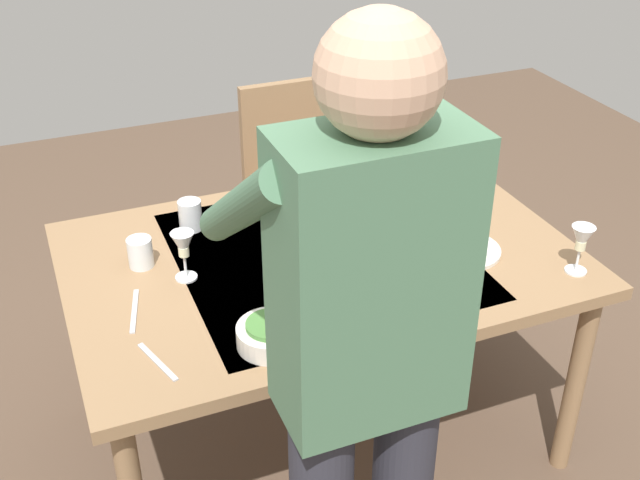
{
  "coord_description": "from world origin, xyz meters",
  "views": [
    {
      "loc": [
        0.77,
        1.89,
        2.01
      ],
      "look_at": [
        0.0,
        0.0,
        0.78
      ],
      "focal_mm": 44.58,
      "sensor_mm": 36.0,
      "label": 1
    }
  ],
  "objects_px": {
    "dining_table": "(320,273)",
    "dinner_plate_far": "(362,264)",
    "wine_glass_left": "(183,247)",
    "wine_glass_right": "(581,241)",
    "dinner_plate_near": "(463,250)",
    "water_cup_near_left": "(190,215)",
    "water_cup_far_left": "(414,164)",
    "chair_near": "(297,179)",
    "wine_bottle": "(282,211)",
    "water_cup_near_right": "(140,253)",
    "side_bowl_salad": "(271,334)",
    "serving_bowl_pasta": "(396,198)",
    "person_server": "(364,364)"
  },
  "relations": [
    {
      "from": "wine_bottle",
      "to": "side_bowl_salad",
      "type": "xyz_separation_m",
      "value": [
        0.2,
        0.47,
        -0.08
      ]
    },
    {
      "from": "water_cup_near_left",
      "to": "water_cup_far_left",
      "type": "bearing_deg",
      "value": -175.43
    },
    {
      "from": "chair_near",
      "to": "water_cup_near_left",
      "type": "xyz_separation_m",
      "value": [
        0.58,
        0.59,
        0.25
      ]
    },
    {
      "from": "water_cup_near_left",
      "to": "water_cup_near_right",
      "type": "bearing_deg",
      "value": 39.94
    },
    {
      "from": "wine_glass_right",
      "to": "side_bowl_salad",
      "type": "height_order",
      "value": "wine_glass_right"
    },
    {
      "from": "water_cup_far_left",
      "to": "water_cup_near_right",
      "type": "bearing_deg",
      "value": 12.44
    },
    {
      "from": "wine_glass_left",
      "to": "wine_glass_right",
      "type": "relative_size",
      "value": 1.0
    },
    {
      "from": "water_cup_near_left",
      "to": "serving_bowl_pasta",
      "type": "relative_size",
      "value": 0.33
    },
    {
      "from": "serving_bowl_pasta",
      "to": "chair_near",
      "type": "bearing_deg",
      "value": -82.47
    },
    {
      "from": "wine_glass_left",
      "to": "water_cup_far_left",
      "type": "distance_m",
      "value": 0.98
    },
    {
      "from": "wine_glass_left",
      "to": "serving_bowl_pasta",
      "type": "relative_size",
      "value": 0.5
    },
    {
      "from": "water_cup_far_left",
      "to": "wine_glass_left",
      "type": "bearing_deg",
      "value": 20.36
    },
    {
      "from": "person_server",
      "to": "dinner_plate_far",
      "type": "distance_m",
      "value": 0.76
    },
    {
      "from": "chair_near",
      "to": "water_cup_near_right",
      "type": "height_order",
      "value": "chair_near"
    },
    {
      "from": "wine_glass_right",
      "to": "side_bowl_salad",
      "type": "distance_m",
      "value": 0.94
    },
    {
      "from": "person_server",
      "to": "wine_glass_right",
      "type": "distance_m",
      "value": 0.97
    },
    {
      "from": "chair_near",
      "to": "wine_glass_left",
      "type": "height_order",
      "value": "chair_near"
    },
    {
      "from": "side_bowl_salad",
      "to": "water_cup_near_left",
      "type": "bearing_deg",
      "value": -86.24
    },
    {
      "from": "water_cup_near_right",
      "to": "dinner_plate_near",
      "type": "height_order",
      "value": "water_cup_near_right"
    },
    {
      "from": "wine_glass_right",
      "to": "water_cup_far_left",
      "type": "height_order",
      "value": "wine_glass_right"
    },
    {
      "from": "wine_glass_right",
      "to": "dinner_plate_far",
      "type": "bearing_deg",
      "value": -25.2
    },
    {
      "from": "chair_near",
      "to": "side_bowl_salad",
      "type": "bearing_deg",
      "value": 66.7
    },
    {
      "from": "water_cup_far_left",
      "to": "dinner_plate_near",
      "type": "bearing_deg",
      "value": 78.57
    },
    {
      "from": "dining_table",
      "to": "wine_glass_left",
      "type": "bearing_deg",
      "value": -3.51
    },
    {
      "from": "wine_bottle",
      "to": "wine_glass_right",
      "type": "bearing_deg",
      "value": 146.81
    },
    {
      "from": "wine_glass_right",
      "to": "side_bowl_salad",
      "type": "bearing_deg",
      "value": -0.9
    },
    {
      "from": "dining_table",
      "to": "side_bowl_salad",
      "type": "xyz_separation_m",
      "value": [
        0.28,
        0.36,
        0.1
      ]
    },
    {
      "from": "dinner_plate_near",
      "to": "chair_near",
      "type": "bearing_deg",
      "value": -81.67
    },
    {
      "from": "water_cup_near_right",
      "to": "side_bowl_salad",
      "type": "bearing_deg",
      "value": 115.16
    },
    {
      "from": "wine_glass_right",
      "to": "dinner_plate_near",
      "type": "distance_m",
      "value": 0.35
    },
    {
      "from": "dining_table",
      "to": "wine_bottle",
      "type": "distance_m",
      "value": 0.22
    },
    {
      "from": "dining_table",
      "to": "side_bowl_salad",
      "type": "distance_m",
      "value": 0.47
    },
    {
      "from": "wine_bottle",
      "to": "water_cup_near_right",
      "type": "distance_m",
      "value": 0.44
    },
    {
      "from": "chair_near",
      "to": "water_cup_near_left",
      "type": "relative_size",
      "value": 9.25
    },
    {
      "from": "wine_bottle",
      "to": "chair_near",
      "type": "bearing_deg",
      "value": -113.42
    },
    {
      "from": "wine_glass_right",
      "to": "water_cup_near_left",
      "type": "xyz_separation_m",
      "value": [
        0.98,
        -0.67,
        -0.06
      ]
    },
    {
      "from": "water_cup_far_left",
      "to": "dinner_plate_far",
      "type": "bearing_deg",
      "value": 48.31
    },
    {
      "from": "dining_table",
      "to": "dinner_plate_far",
      "type": "distance_m",
      "value": 0.16
    },
    {
      "from": "dining_table",
      "to": "water_cup_far_left",
      "type": "distance_m",
      "value": 0.64
    },
    {
      "from": "water_cup_near_right",
      "to": "person_server",
      "type": "bearing_deg",
      "value": 108.09
    },
    {
      "from": "wine_bottle",
      "to": "dining_table",
      "type": "bearing_deg",
      "value": 126.01
    },
    {
      "from": "wine_glass_left",
      "to": "serving_bowl_pasta",
      "type": "distance_m",
      "value": 0.78
    },
    {
      "from": "wine_bottle",
      "to": "water_cup_near_left",
      "type": "xyz_separation_m",
      "value": [
        0.24,
        -0.19,
        -0.06
      ]
    },
    {
      "from": "serving_bowl_pasta",
      "to": "dinner_plate_near",
      "type": "xyz_separation_m",
      "value": [
        -0.06,
        0.34,
        -0.03
      ]
    },
    {
      "from": "person_server",
      "to": "water_cup_near_left",
      "type": "bearing_deg",
      "value": -84.34
    },
    {
      "from": "dining_table",
      "to": "wine_glass_left",
      "type": "distance_m",
      "value": 0.44
    },
    {
      "from": "wine_glass_left",
      "to": "water_cup_near_left",
      "type": "relative_size",
      "value": 1.53
    },
    {
      "from": "wine_glass_left",
      "to": "water_cup_near_right",
      "type": "bearing_deg",
      "value": -47.39
    },
    {
      "from": "water_cup_near_right",
      "to": "water_cup_far_left",
      "type": "relative_size",
      "value": 0.95
    },
    {
      "from": "wine_glass_right",
      "to": "dinner_plate_near",
      "type": "height_order",
      "value": "wine_glass_right"
    }
  ]
}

